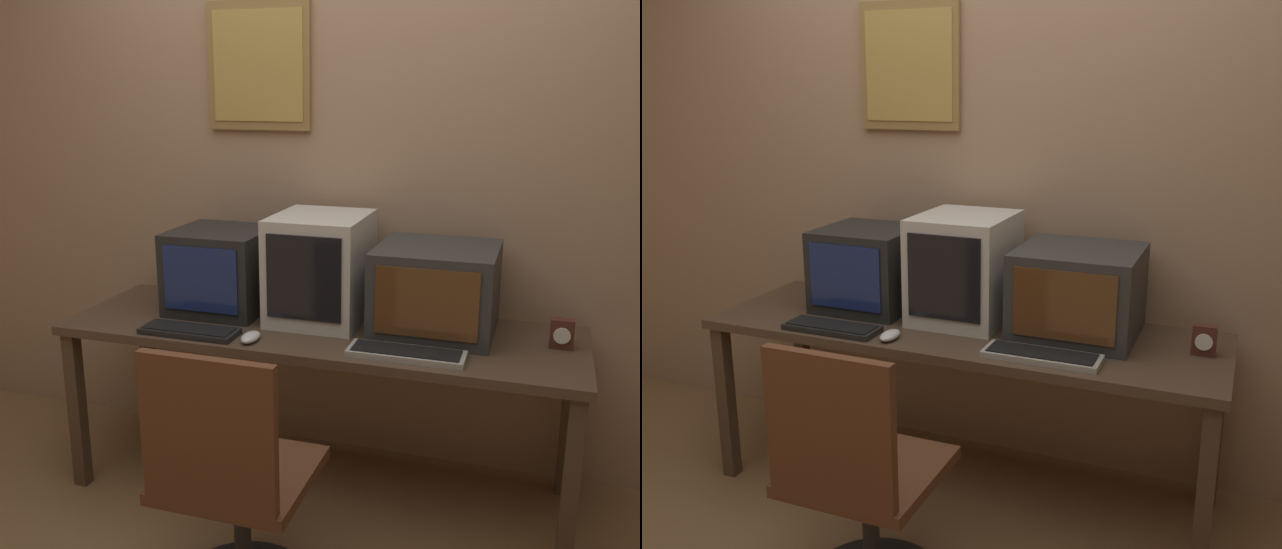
{
  "view_description": "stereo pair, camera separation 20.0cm",
  "coord_description": "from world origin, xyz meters",
  "views": [
    {
      "loc": [
        0.82,
        -1.79,
        1.64
      ],
      "look_at": [
        0.0,
        0.74,
        0.93
      ],
      "focal_mm": 40.0,
      "sensor_mm": 36.0,
      "label": 1
    },
    {
      "loc": [
        1.01,
        -1.72,
        1.64
      ],
      "look_at": [
        0.0,
        0.74,
        0.93
      ],
      "focal_mm": 40.0,
      "sensor_mm": 36.0,
      "label": 2
    }
  ],
  "objects": [
    {
      "name": "keyboard_side",
      "position": [
        0.39,
        0.53,
        0.72
      ],
      "size": [
        0.41,
        0.14,
        0.03
      ],
      "color": "#A8A399",
      "rests_on": "desk"
    },
    {
      "name": "monitor_right",
      "position": [
        0.44,
        0.84,
        0.88
      ],
      "size": [
        0.45,
        0.44,
        0.33
      ],
      "color": "#333333",
      "rests_on": "desk"
    },
    {
      "name": "mouse_near_keyboard",
      "position": [
        -0.19,
        0.51,
        0.73
      ],
      "size": [
        0.06,
        0.12,
        0.03
      ],
      "color": "silver",
      "rests_on": "desk"
    },
    {
      "name": "monitor_center",
      "position": [
        -0.03,
        0.85,
        0.93
      ],
      "size": [
        0.36,
        0.42,
        0.43
      ],
      "color": "beige",
      "rests_on": "desk"
    },
    {
      "name": "desk_clock",
      "position": [
        0.9,
        0.79,
        0.77
      ],
      "size": [
        0.08,
        0.05,
        0.11
      ],
      "color": "#4C231E",
      "rests_on": "desk"
    },
    {
      "name": "desk",
      "position": [
        0.0,
        0.74,
        0.64
      ],
      "size": [
        2.03,
        0.65,
        0.71
      ],
      "color": "#4C3828",
      "rests_on": "ground_plane"
    },
    {
      "name": "monitor_left",
      "position": [
        -0.47,
        0.84,
        0.88
      ],
      "size": [
        0.39,
        0.39,
        0.34
      ],
      "color": "black",
      "rests_on": "desk"
    },
    {
      "name": "office_chair",
      "position": [
        -0.04,
        -0.01,
        0.39
      ],
      "size": [
        0.48,
        0.48,
        0.91
      ],
      "color": "black",
      "rests_on": "ground_plane"
    },
    {
      "name": "wall_back",
      "position": [
        -0.0,
        1.16,
        1.3
      ],
      "size": [
        8.0,
        0.08,
        2.6
      ],
      "color": "tan",
      "rests_on": "ground_plane"
    },
    {
      "name": "keyboard_main",
      "position": [
        -0.45,
        0.51,
        0.72
      ],
      "size": [
        0.38,
        0.14,
        0.03
      ],
      "color": "black",
      "rests_on": "desk"
    }
  ]
}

